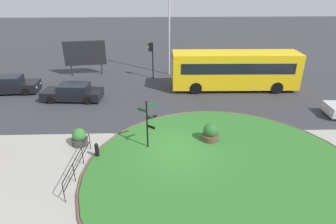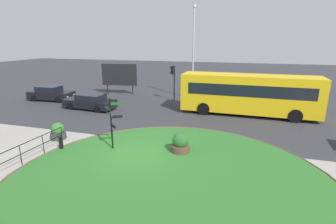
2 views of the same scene
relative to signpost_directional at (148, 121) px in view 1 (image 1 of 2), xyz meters
name	(u,v)px [view 1 (image 1 of 2)]	position (x,y,z in m)	size (l,w,h in m)	color
ground	(175,150)	(1.50, -0.33, -1.73)	(120.00, 120.00, 0.00)	#333338
sidewalk_paving	(178,172)	(1.50, -2.30, -1.72)	(32.00, 8.05, 0.02)	#9E998E
grass_island	(226,173)	(3.88, -2.53, -1.68)	(14.04, 14.04, 0.10)	#2D6B28
grass_kerb_ring	(226,173)	(3.88, -2.53, -1.67)	(14.35, 14.35, 0.11)	brown
signpost_directional	(148,121)	(0.00, 0.00, 0.00)	(1.19, 0.88, 2.92)	black
bollard_foreground	(97,150)	(-2.75, -0.84, -1.28)	(0.22, 0.22, 0.87)	black
railing_grass_edge	(78,161)	(-3.38, -2.16, -1.05)	(0.25, 4.20, 1.03)	black
bus_yellow	(235,70)	(7.06, 9.27, -0.01)	(10.60, 2.67, 3.20)	yellow
car_near_lane	(73,93)	(-6.14, 7.25, -1.10)	(4.69, 2.13, 1.32)	black
car_trailing	(11,85)	(-11.77, 9.04, -1.05)	(4.50, 1.97, 1.44)	black
traffic_light_near	(151,52)	(-0.06, 12.48, 0.77)	(0.48, 0.31, 3.40)	black
lamppost_tall	(169,24)	(1.68, 13.72, 3.09)	(0.32, 0.32, 9.05)	#B7B7BC
billboard_left	(85,54)	(-6.50, 13.77, 0.39)	(3.92, 0.71, 3.35)	black
planter_near_signpost	(210,133)	(3.60, 0.62, -1.21)	(1.00, 1.00, 1.15)	brown
planter_kerbside	(79,138)	(-4.00, 0.48, -1.26)	(0.91, 0.91, 1.04)	#383838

